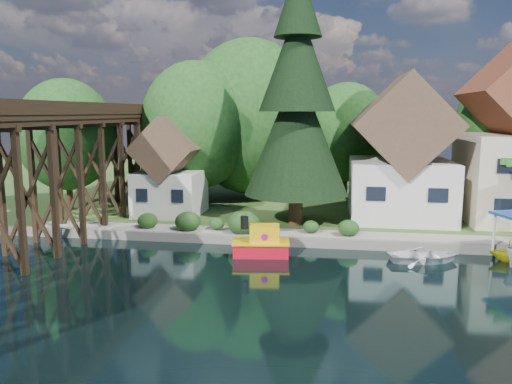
# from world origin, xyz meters

# --- Properties ---
(ground) EXTENTS (140.00, 140.00, 0.00)m
(ground) POSITION_xyz_m (0.00, 0.00, 0.00)
(ground) COLOR black
(ground) RESTS_ON ground
(bank) EXTENTS (140.00, 52.00, 0.50)m
(bank) POSITION_xyz_m (0.00, 34.00, 0.25)
(bank) COLOR #355421
(bank) RESTS_ON ground
(seawall) EXTENTS (60.00, 0.40, 0.62)m
(seawall) POSITION_xyz_m (4.00, 8.00, 0.31)
(seawall) COLOR slate
(seawall) RESTS_ON ground
(promenade) EXTENTS (50.00, 2.60, 0.06)m
(promenade) POSITION_xyz_m (6.00, 9.30, 0.53)
(promenade) COLOR gray
(promenade) RESTS_ON bank
(trestle_bridge) EXTENTS (4.12, 44.18, 9.30)m
(trestle_bridge) POSITION_xyz_m (-16.00, 5.17, 5.35)
(trestle_bridge) COLOR black
(trestle_bridge) RESTS_ON ground
(house_left) EXTENTS (7.64, 8.64, 11.02)m
(house_left) POSITION_xyz_m (7.00, 16.00, 5.14)
(house_left) COLOR silver
(house_left) RESTS_ON bank
(shed) EXTENTS (5.09, 5.40, 7.85)m
(shed) POSITION_xyz_m (-11.00, 14.50, 3.83)
(shed) COLOR silver
(shed) RESTS_ON bank
(bg_trees) EXTENTS (49.90, 13.30, 10.57)m
(bg_trees) POSITION_xyz_m (1.00, 21.25, 7.29)
(bg_trees) COLOR #382314
(bg_trees) RESTS_ON bank
(shrubs) EXTENTS (15.76, 2.47, 1.70)m
(shrubs) POSITION_xyz_m (-4.60, 9.26, 1.23)
(shrubs) COLOR #1B3E16
(shrubs) RESTS_ON bank
(conifer) EXTENTS (7.46, 7.46, 18.37)m
(conifer) POSITION_xyz_m (-0.75, 12.28, 9.34)
(conifer) COLOR #382314
(conifer) RESTS_ON bank
(tugboat) EXTENTS (3.64, 2.30, 2.49)m
(tugboat) POSITION_xyz_m (-2.29, 5.65, 0.74)
(tugboat) COLOR red
(tugboat) RESTS_ON ground
(boat_white_a) EXTENTS (4.66, 3.73, 0.86)m
(boat_white_a) POSITION_xyz_m (7.29, 5.90, 0.43)
(boat_white_a) COLOR white
(boat_white_a) RESTS_ON ground
(boat_yellow) EXTENTS (2.80, 2.48, 1.37)m
(boat_yellow) POSITION_xyz_m (12.38, 6.75, 0.68)
(boat_yellow) COLOR yellow
(boat_yellow) RESTS_ON ground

